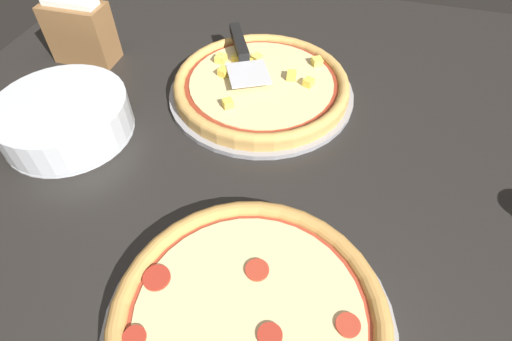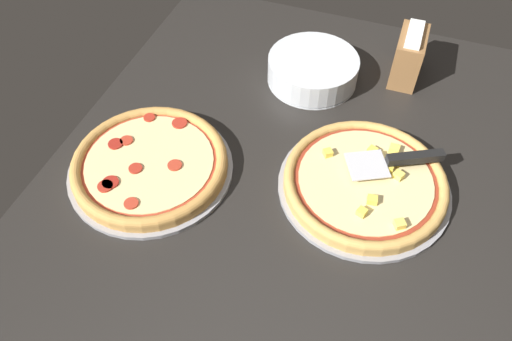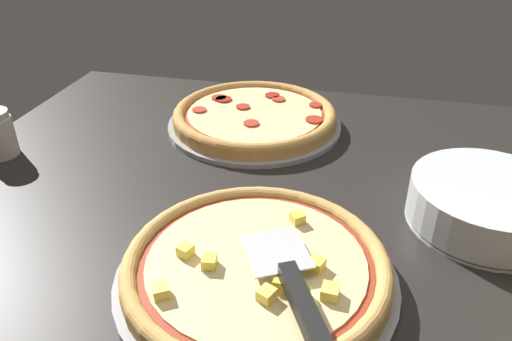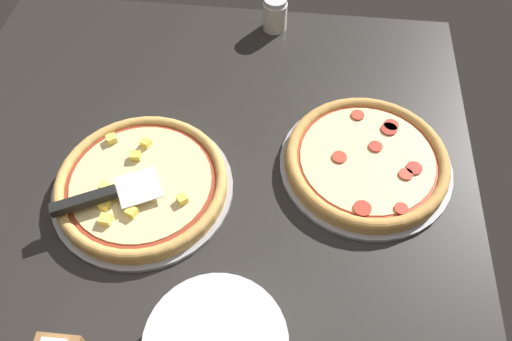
{
  "view_description": "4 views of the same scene",
  "coord_description": "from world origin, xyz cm",
  "px_view_note": "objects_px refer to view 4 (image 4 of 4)",
  "views": [
    {
      "loc": [
        -17.44,
        55.59,
        51.96
      ],
      "look_at": [
        -5.54,
        13.81,
        3.0
      ],
      "focal_mm": 28.0,
      "sensor_mm": 36.0,
      "label": 1
    },
    {
      "loc": [
        -71.84,
        -10.11,
        88.21
      ],
      "look_at": [
        -5.54,
        13.81,
        3.0
      ],
      "focal_mm": 35.0,
      "sensor_mm": 36.0,
      "label": 2
    },
    {
      "loc": [
        11.56,
        -58.9,
        47.41
      ],
      "look_at": [
        -5.54,
        13.81,
        3.0
      ],
      "focal_mm": 35.0,
      "sensor_mm": 36.0,
      "label": 3
    },
    {
      "loc": [
        55.72,
        20.54,
        88.31
      ],
      "look_at": [
        -5.54,
        13.81,
        3.0
      ],
      "focal_mm": 35.0,
      "sensor_mm": 36.0,
      "label": 4
    }
  ],
  "objects_px": {
    "pizza_back": "(367,160)",
    "serving_spatula": "(96,198)",
    "parmesan_shaker": "(275,14)",
    "pizza_front": "(141,184)"
  },
  "relations": [
    {
      "from": "pizza_back",
      "to": "serving_spatula",
      "type": "bearing_deg",
      "value": -71.7
    },
    {
      "from": "parmesan_shaker",
      "to": "serving_spatula",
      "type": "bearing_deg",
      "value": -25.31
    },
    {
      "from": "pizza_front",
      "to": "parmesan_shaker",
      "type": "xyz_separation_m",
      "value": [
        -0.57,
        0.23,
        0.02
      ]
    },
    {
      "from": "pizza_front",
      "to": "serving_spatula",
      "type": "bearing_deg",
      "value": -48.16
    },
    {
      "from": "serving_spatula",
      "to": "parmesan_shaker",
      "type": "bearing_deg",
      "value": 154.69
    },
    {
      "from": "pizza_front",
      "to": "pizza_back",
      "type": "relative_size",
      "value": 1.02
    },
    {
      "from": "pizza_front",
      "to": "parmesan_shaker",
      "type": "height_order",
      "value": "parmesan_shaker"
    },
    {
      "from": "pizza_front",
      "to": "serving_spatula",
      "type": "xyz_separation_m",
      "value": [
        0.06,
        -0.07,
        0.03
      ]
    },
    {
      "from": "serving_spatula",
      "to": "pizza_front",
      "type": "bearing_deg",
      "value": 131.84
    },
    {
      "from": "pizza_back",
      "to": "parmesan_shaker",
      "type": "distance_m",
      "value": 0.51
    }
  ]
}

